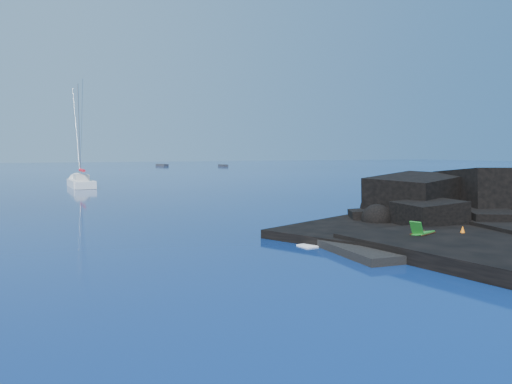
# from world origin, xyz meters

# --- Properties ---
(ground) EXTENTS (400.00, 400.00, 0.00)m
(ground) POSITION_xyz_m (0.00, 0.00, 0.00)
(ground) COLOR #031438
(ground) RESTS_ON ground
(headland) EXTENTS (24.00, 24.00, 3.60)m
(headland) POSITION_xyz_m (13.00, 3.00, 0.00)
(headland) COLOR black
(headland) RESTS_ON ground
(beach) EXTENTS (9.08, 6.86, 0.70)m
(beach) POSITION_xyz_m (4.50, 0.50, 0.00)
(beach) COLOR black
(beach) RESTS_ON ground
(surf_foam) EXTENTS (10.00, 8.00, 0.06)m
(surf_foam) POSITION_xyz_m (5.00, 5.00, 0.00)
(surf_foam) COLOR white
(surf_foam) RESTS_ON ground
(sailboat) EXTENTS (2.62, 12.38, 12.98)m
(sailboat) POSITION_xyz_m (-4.39, 48.97, 0.00)
(sailboat) COLOR silver
(sailboat) RESTS_ON ground
(deck_chair) EXTENTS (1.64, 1.13, 1.04)m
(deck_chair) POSITION_xyz_m (4.78, 0.19, 0.87)
(deck_chair) COLOR #19721F
(deck_chair) RESTS_ON beach
(towel) EXTENTS (1.99, 1.57, 0.05)m
(towel) POSITION_xyz_m (4.25, 0.15, 0.37)
(towel) COLOR white
(towel) RESTS_ON beach
(sunbather) EXTENTS (1.60, 1.07, 0.21)m
(sunbather) POSITION_xyz_m (4.25, 0.15, 0.50)
(sunbather) COLOR #E69F78
(sunbather) RESTS_ON towel
(marker_cone) EXTENTS (0.44, 0.44, 0.60)m
(marker_cone) POSITION_xyz_m (6.73, -0.36, 0.65)
(marker_cone) COLOR orange
(marker_cone) RESTS_ON beach
(distant_boat_a) EXTENTS (2.82, 5.36, 0.68)m
(distant_boat_a) POSITION_xyz_m (29.27, 132.12, 0.00)
(distant_boat_a) COLOR #2B2C31
(distant_boat_a) RESTS_ON ground
(distant_boat_b) EXTENTS (1.57, 4.74, 0.63)m
(distant_boat_b) POSITION_xyz_m (44.62, 120.70, 0.00)
(distant_boat_b) COLOR #28282D
(distant_boat_b) RESTS_ON ground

